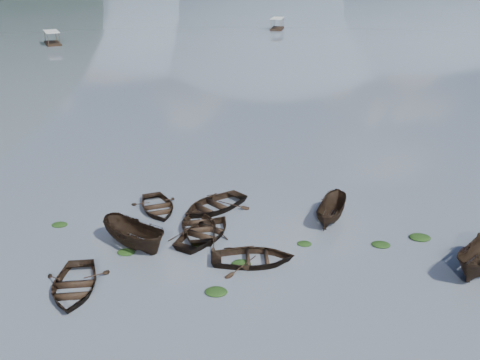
# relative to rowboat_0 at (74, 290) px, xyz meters

# --- Properties ---
(ground_plane) EXTENTS (2400.00, 2400.00, 0.00)m
(ground_plane) POSITION_rel_rowboat_0_xyz_m (6.99, -1.41, 0.00)
(ground_plane) COLOR #4E5661
(rowboat_0) EXTENTS (4.32, 5.27, 0.95)m
(rowboat_0) POSITION_rel_rowboat_0_xyz_m (0.00, 0.00, 0.00)
(rowboat_0) COLOR black
(rowboat_0) RESTS_ON ground
(rowboat_1) EXTENTS (4.86, 5.57, 0.96)m
(rowboat_1) POSITION_rel_rowboat_0_xyz_m (5.45, 6.32, 0.00)
(rowboat_1) COLOR black
(rowboat_1) RESTS_ON ground
(rowboat_2) EXTENTS (4.99, 4.08, 1.84)m
(rowboat_2) POSITION_rel_rowboat_0_xyz_m (1.69, 4.61, 0.00)
(rowboat_2) COLOR black
(rowboat_2) RESTS_ON ground
(rowboat_3) EXTENTS (4.43, 5.28, 0.94)m
(rowboat_3) POSITION_rel_rowboat_0_xyz_m (4.93, 7.11, 0.00)
(rowboat_3) COLOR black
(rowboat_3) RESTS_ON ground
(rowboat_4) EXTENTS (5.04, 3.97, 0.94)m
(rowboat_4) POSITION_rel_rowboat_0_xyz_m (8.59, 3.80, 0.00)
(rowboat_4) COLOR black
(rowboat_4) RESTS_ON ground
(rowboat_5) EXTENTS (4.18, 4.94, 1.84)m
(rowboat_5) POSITION_rel_rowboat_0_xyz_m (20.56, 4.42, 0.00)
(rowboat_5) COLOR black
(rowboat_5) RESTS_ON ground
(rowboat_6) EXTENTS (4.73, 5.26, 0.89)m
(rowboat_6) POSITION_rel_rowboat_0_xyz_m (1.64, 9.52, 0.00)
(rowboat_6) COLOR black
(rowboat_6) RESTS_ON ground
(rowboat_7) EXTENTS (5.80, 6.02, 1.02)m
(rowboat_7) POSITION_rel_rowboat_0_xyz_m (5.28, 10.20, 0.00)
(rowboat_7) COLOR black
(rowboat_7) RESTS_ON ground
(rowboat_8) EXTENTS (2.53, 4.31, 1.56)m
(rowboat_8) POSITION_rel_rowboat_0_xyz_m (12.89, 9.63, 0.00)
(rowboat_8) COLOR black
(rowboat_8) RESTS_ON ground
(weed_clump_0) EXTENTS (1.01, 0.83, 0.22)m
(weed_clump_0) POSITION_rel_rowboat_0_xyz_m (1.38, 3.89, 0.00)
(weed_clump_0) COLOR black
(weed_clump_0) RESTS_ON ground
(weed_clump_1) EXTENTS (1.06, 0.85, 0.23)m
(weed_clump_1) POSITION_rel_rowboat_0_xyz_m (7.98, 3.49, 0.00)
(weed_clump_1) COLOR black
(weed_clump_1) RESTS_ON ground
(weed_clump_2) EXTENTS (1.14, 0.91, 0.25)m
(weed_clump_2) POSITION_rel_rowboat_0_xyz_m (7.07, 0.70, 0.00)
(weed_clump_2) COLOR black
(weed_clump_2) RESTS_ON ground
(weed_clump_3) EXTENTS (0.85, 0.72, 0.19)m
(weed_clump_3) POSITION_rel_rowboat_0_xyz_m (11.32, 6.18, 0.00)
(weed_clump_3) COLOR black
(weed_clump_3) RESTS_ON ground
(weed_clump_4) EXTENTS (1.09, 0.87, 0.23)m
(weed_clump_4) POSITION_rel_rowboat_0_xyz_m (15.71, 6.61, 0.00)
(weed_clump_4) COLOR black
(weed_clump_4) RESTS_ON ground
(weed_clump_5) EXTENTS (0.99, 0.80, 0.21)m
(weed_clump_5) POSITION_rel_rowboat_0_xyz_m (-3.82, 6.63, 0.00)
(weed_clump_5) COLOR black
(weed_clump_5) RESTS_ON ground
(weed_clump_6) EXTENTS (0.89, 0.74, 0.19)m
(weed_clump_6) POSITION_rel_rowboat_0_xyz_m (4.93, 4.77, 0.00)
(weed_clump_6) COLOR black
(weed_clump_6) RESTS_ON ground
(weed_clump_7) EXTENTS (1.25, 1.00, 0.27)m
(weed_clump_7) POSITION_rel_rowboat_0_xyz_m (18.10, 7.75, 0.00)
(weed_clump_7) COLOR black
(weed_clump_7) RESTS_ON ground
(pontoon_left) EXTENTS (5.52, 6.70, 2.40)m
(pontoon_left) POSITION_rel_rowboat_0_xyz_m (-38.72, 79.46, 0.00)
(pontoon_left) COLOR black
(pontoon_left) RESTS_ON ground
(pontoon_centre) EXTENTS (3.08, 6.61, 2.47)m
(pontoon_centre) POSITION_rel_rowboat_0_xyz_m (3.06, 109.38, 0.00)
(pontoon_centre) COLOR black
(pontoon_centre) RESTS_ON ground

